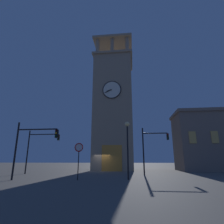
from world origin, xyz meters
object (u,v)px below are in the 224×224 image
object	(u,v)px
traffic_signal_mid	(152,144)
no_horn_sign	(79,151)
traffic_signal_near	(31,141)
street_lamp	(127,138)
traffic_signal_far	(39,144)
clocktower	(114,109)

from	to	relation	value
traffic_signal_mid	no_horn_sign	bearing A→B (deg)	41.10
traffic_signal_near	street_lamp	xyz separation A→B (m)	(-8.60, -1.36, 0.31)
traffic_signal_far	traffic_signal_mid	bearing A→B (deg)	178.06
traffic_signal_near	traffic_signal_far	world-z (taller)	traffic_signal_far
traffic_signal_near	traffic_signal_far	xyz separation A→B (m)	(3.04, -7.11, 0.36)
street_lamp	no_horn_sign	xyz separation A→B (m)	(4.30, 0.84, -1.12)
clocktower	traffic_signal_far	distance (m)	15.11
street_lamp	no_horn_sign	size ratio (longest dim) A/B	1.64
clocktower	traffic_signal_mid	size ratio (longest dim) A/B	5.03
traffic_signal_mid	traffic_signal_far	size ratio (longest dim) A/B	1.00
street_lamp	traffic_signal_mid	bearing A→B (deg)	-117.12
clocktower	traffic_signal_mid	bearing A→B (deg)	118.09
traffic_signal_mid	no_horn_sign	xyz separation A→B (m)	(7.00, 6.11, -1.02)
traffic_signal_near	traffic_signal_far	distance (m)	7.74
clocktower	no_horn_sign	world-z (taller)	clocktower
traffic_signal_mid	traffic_signal_far	xyz separation A→B (m)	(14.35, -0.49, 0.15)
traffic_signal_far	no_horn_sign	size ratio (longest dim) A/B	1.74
traffic_signal_mid	street_lamp	size ratio (longest dim) A/B	1.05
no_horn_sign	street_lamp	bearing A→B (deg)	-168.96
traffic_signal_far	street_lamp	distance (m)	12.99
traffic_signal_mid	traffic_signal_far	distance (m)	14.36
traffic_signal_mid	no_horn_sign	world-z (taller)	traffic_signal_mid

